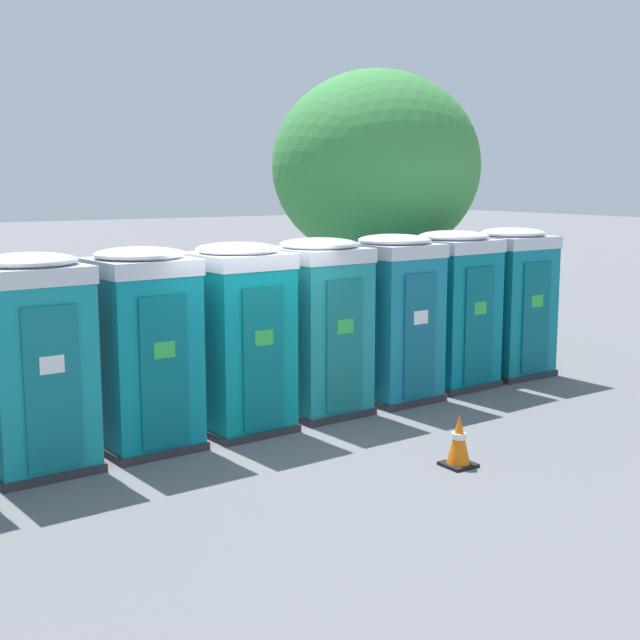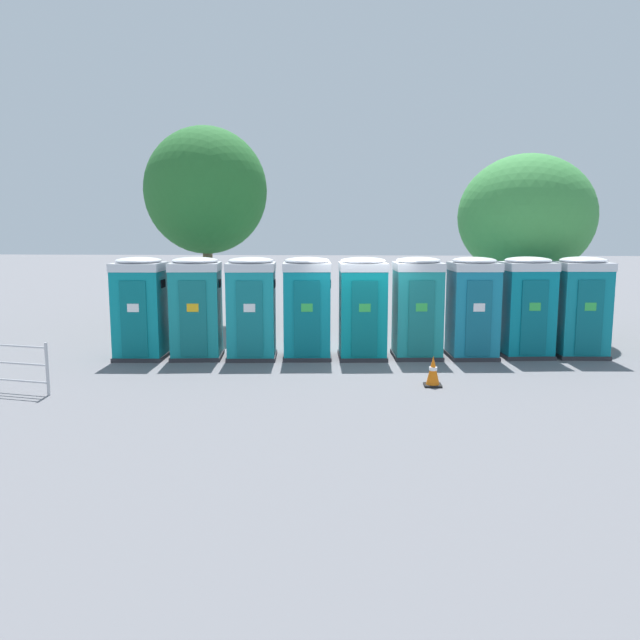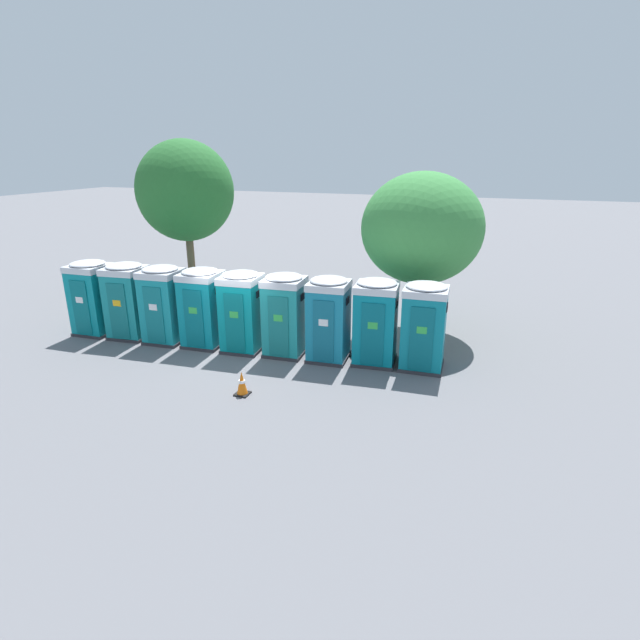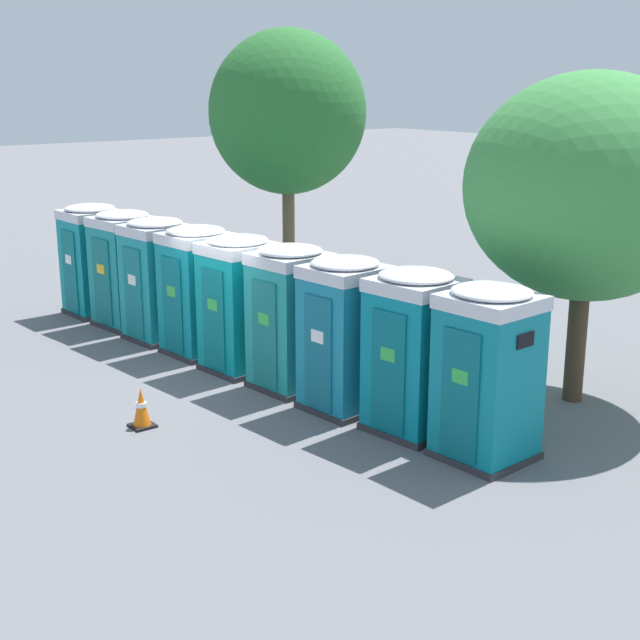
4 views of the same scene
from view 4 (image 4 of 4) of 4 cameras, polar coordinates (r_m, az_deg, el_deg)
The scene contains 13 objects.
ground_plane at distance 16.82m, azimuth -4.91°, elevation -3.11°, with size 120.00×120.00×0.00m, color slate.
portapotty_0 at distance 21.03m, azimuth -14.33°, elevation 3.80°, with size 1.26×1.25×2.54m.
portapotty_1 at distance 19.85m, azimuth -12.38°, elevation 3.26°, with size 1.36×1.32×2.54m.
portapotty_2 at distance 18.65m, azimuth -10.38°, elevation 2.61°, with size 1.30×1.29×2.54m.
portapotty_3 at distance 17.53m, azimuth -7.87°, elevation 1.92°, with size 1.28×1.28×2.54m.
portapotty_4 at distance 16.42m, azimuth -5.22°, elevation 1.09°, with size 1.27×1.29×2.54m.
portapotty_5 at distance 15.40m, azimuth -1.91°, elevation 0.20°, with size 1.27×1.28×2.54m.
portapotty_6 at distance 14.39m, azimuth 1.57°, elevation -0.88°, with size 1.26×1.28×2.54m.
portapotty_7 at distance 13.56m, azimuth 6.03°, elevation -1.97°, with size 1.35×1.31×2.54m.
portapotty_8 at distance 12.72m, azimuth 10.67°, elevation -3.32°, with size 1.29×1.26×2.54m.
street_tree_0 at distance 22.86m, azimuth -2.09°, elevation 13.11°, with size 3.95×3.95×6.49m.
street_tree_1 at distance 14.97m, azimuth 16.80°, elevation 8.10°, with size 3.98×3.98×5.41m.
traffic_cone at distance 14.19m, azimuth -11.36°, elevation -5.55°, with size 0.36×0.36×0.64m.
Camera 4 is at (13.37, -8.73, 5.27)m, focal length 50.00 mm.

